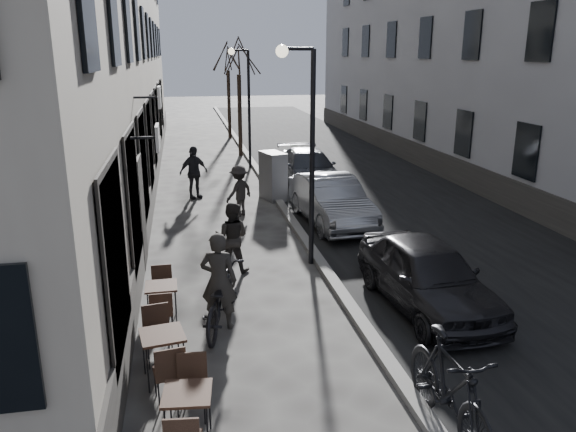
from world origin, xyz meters
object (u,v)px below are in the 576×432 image
object	(u,v)px
pedestrian_near	(232,237)
pedestrian_far	(194,172)
bistro_set_a	(188,412)
utility_cabinet	(273,176)
car_near	(427,275)
car_far	(308,168)
bistro_set_b	(163,352)
streetlamp_far	(245,95)
tree_near	(238,58)
bicycle	(219,299)
moped	(449,389)
pedestrian_mid	(239,191)
tree_far	(228,57)
bistro_set_c	(162,299)
car_mid	(331,201)
streetlamp_near	(305,133)

from	to	relation	value
pedestrian_near	pedestrian_far	world-z (taller)	pedestrian_far
bistro_set_a	utility_cabinet	size ratio (longest dim) A/B	0.94
car_near	car_far	size ratio (longest dim) A/B	0.88
bistro_set_a	car_far	xyz separation A→B (m)	(4.79, 14.12, 0.21)
bistro_set_b	utility_cabinet	bearing A→B (deg)	62.43
bistro_set_b	pedestrian_far	size ratio (longest dim) A/B	0.90
streetlamp_far	car_near	world-z (taller)	streetlamp_far
streetlamp_far	tree_near	xyz separation A→B (m)	(0.07, 3.00, 1.50)
bicycle	car_near	size ratio (longest dim) A/B	0.53
tree_near	utility_cabinet	size ratio (longest dim) A/B	3.46
pedestrian_far	bistro_set_a	bearing A→B (deg)	-119.34
pedestrian_near	moped	bearing A→B (deg)	129.36
bistro_set_a	bistro_set_b	xyz separation A→B (m)	(-0.35, 1.57, 0.02)
bistro_set_b	pedestrian_far	world-z (taller)	pedestrian_far
bistro_set_b	pedestrian_mid	distance (m)	9.20
bistro_set_b	moped	xyz separation A→B (m)	(3.73, -2.03, 0.21)
tree_near	bistro_set_a	bearing A→B (deg)	-97.93
pedestrian_near	pedestrian_mid	size ratio (longest dim) A/B	1.04
bistro_set_a	pedestrian_mid	size ratio (longest dim) A/B	0.98
pedestrian_far	car_near	size ratio (longest dim) A/B	0.45
tree_far	bistro_set_b	world-z (taller)	tree_far
bistro_set_c	car_mid	world-z (taller)	car_mid
car_far	tree_far	bearing A→B (deg)	97.58
streetlamp_far	bistro_set_c	world-z (taller)	streetlamp_far
streetlamp_far	car_near	size ratio (longest dim) A/B	1.24
utility_cabinet	car_near	distance (m)	9.23
pedestrian_far	car_far	distance (m)	4.49
bistro_set_b	pedestrian_near	size ratio (longest dim) A/B	1.00
tree_near	car_mid	xyz separation A→B (m)	(1.42, -11.91, -3.95)
utility_cabinet	car_mid	xyz separation A→B (m)	(1.22, -3.18, -0.12)
tree_far	car_far	size ratio (longest dim) A/B	1.23
pedestrian_mid	car_far	xyz separation A→B (m)	(3.02, 3.61, -0.12)
tree_near	pedestrian_mid	size ratio (longest dim) A/B	3.58
bistro_set_a	car_mid	size ratio (longest dim) A/B	0.36
bistro_set_b	bicycle	size ratio (longest dim) A/B	0.77
streetlamp_far	bistro_set_a	world-z (taller)	streetlamp_far
car_near	car_far	bearing A→B (deg)	86.15
pedestrian_far	car_near	bearing A→B (deg)	-93.59
pedestrian_far	moped	xyz separation A→B (m)	(2.94, -13.45, -0.22)
pedestrian_mid	bicycle	bearing A→B (deg)	40.42
utility_cabinet	moped	size ratio (longest dim) A/B	0.71
streetlamp_near	bistro_set_a	size ratio (longest dim) A/B	3.27
bistro_set_c	car_mid	xyz separation A→B (m)	(4.78, 5.51, 0.27)
car_near	bistro_set_c	bearing A→B (deg)	172.01
utility_cabinet	car_far	bearing A→B (deg)	31.11
tree_near	pedestrian_far	distance (m)	9.24
tree_near	car_mid	world-z (taller)	tree_near
pedestrian_mid	streetlamp_near	bearing A→B (deg)	63.02
bicycle	car_far	bearing A→B (deg)	-95.17
tree_near	bistro_set_b	xyz separation A→B (m)	(-3.28, -19.49, -4.18)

